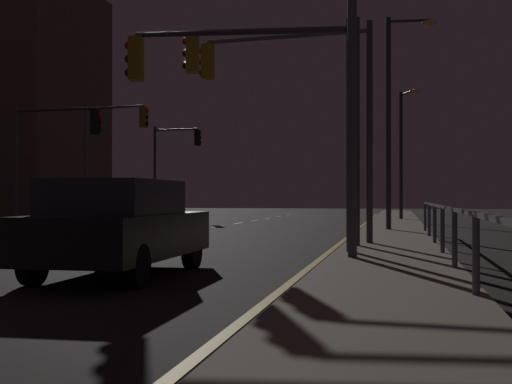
% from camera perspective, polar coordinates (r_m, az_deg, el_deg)
% --- Properties ---
extents(ground_plane, '(112.00, 112.00, 0.00)m').
position_cam_1_polar(ground_plane, '(23.10, -7.91, -3.62)').
color(ground_plane, black).
rests_on(ground_plane, ground).
extents(sidewalk_right, '(2.39, 77.00, 0.14)m').
position_cam_1_polar(sidewalk_right, '(21.78, 11.16, -3.62)').
color(sidewalk_right, gray).
rests_on(sidewalk_right, ground).
extents(lane_markings_center, '(0.14, 50.00, 0.01)m').
position_cam_1_polar(lane_markings_center, '(26.42, -5.38, -3.20)').
color(lane_markings_center, silver).
rests_on(lane_markings_center, ground).
extents(lane_edge_line, '(0.14, 53.00, 0.01)m').
position_cam_1_polar(lane_edge_line, '(26.82, 8.13, -3.16)').
color(lane_edge_line, gold).
rests_on(lane_edge_line, ground).
extents(car, '(1.86, 4.42, 1.57)m').
position_cam_1_polar(car, '(11.60, -11.09, -2.75)').
color(car, black).
rests_on(car, ground).
extents(traffic_light_far_left, '(4.32, 0.64, 5.47)m').
position_cam_1_polar(traffic_light_far_left, '(17.16, 1.95, 8.70)').
color(traffic_light_far_left, '#38383D').
rests_on(traffic_light_far_left, sidewalk_right).
extents(traffic_light_near_left, '(3.43, 0.73, 5.74)m').
position_cam_1_polar(traffic_light_near_left, '(33.48, -11.74, 4.24)').
color(traffic_light_near_left, '#4C4C51').
rests_on(traffic_light_near_left, ground).
extents(traffic_light_overhead_east, '(4.70, 0.74, 5.61)m').
position_cam_1_polar(traffic_light_overhead_east, '(18.45, 3.02, 8.42)').
color(traffic_light_overhead_east, '#38383D').
rests_on(traffic_light_overhead_east, sidewalk_right).
extents(traffic_light_near_right, '(3.13, 0.61, 5.61)m').
position_cam_1_polar(traffic_light_near_right, '(42.50, -6.71, 3.11)').
color(traffic_light_near_right, '#38383D').
rests_on(traffic_light_near_right, ground).
extents(traffic_light_far_right, '(4.95, 0.74, 4.95)m').
position_cam_1_polar(traffic_light_far_right, '(15.20, -0.88, 8.67)').
color(traffic_light_far_right, '#38383D').
rests_on(traffic_light_far_right, sidewalk_right).
extents(traffic_light_mid_right, '(3.70, 0.39, 4.88)m').
position_cam_1_polar(traffic_light_mid_right, '(27.79, -16.16, 4.04)').
color(traffic_light_mid_right, '#4C4C51').
rests_on(traffic_light_mid_right, ground).
extents(street_lamp_mid_block, '(1.05, 1.94, 6.68)m').
position_cam_1_polar(street_lamp_mid_block, '(37.22, 11.97, 4.10)').
color(street_lamp_mid_block, '#2D3033').
rests_on(street_lamp_mid_block, sidewalk_right).
extents(street_lamp_far_end, '(1.82, 0.36, 7.61)m').
position_cam_1_polar(street_lamp_far_end, '(25.69, 11.35, 7.15)').
color(street_lamp_far_end, '#2D3033').
rests_on(street_lamp_far_end, sidewalk_right).
extents(street_lamp_corner, '(2.37, 0.58, 7.95)m').
position_cam_1_polar(street_lamp_corner, '(13.96, 9.36, 14.57)').
color(street_lamp_corner, '#4C4C51').
rests_on(street_lamp_corner, sidewalk_right).
extents(barrier_fence, '(0.09, 22.36, 0.98)m').
position_cam_1_polar(barrier_fence, '(13.41, 15.39, -2.16)').
color(barrier_fence, '#59595E').
rests_on(barrier_fence, sidewalk_right).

